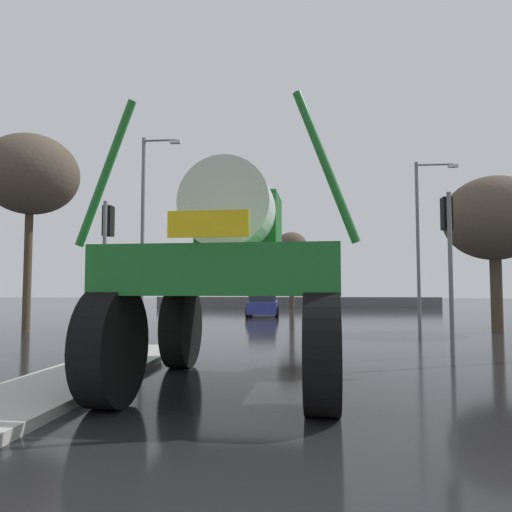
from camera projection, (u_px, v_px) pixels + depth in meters
ground_plane at (288, 328)px, 20.30m from camera, size 120.00×120.00×0.00m
median_island at (80, 377)px, 8.81m from camera, size 1.72×8.76×0.15m
oversize_sprayer at (236, 278)px, 8.46m from camera, size 4.02×5.34×4.41m
sedan_ahead at (263, 304)px, 29.18m from camera, size 1.99×4.16×1.52m
traffic_signal_near_left at (107, 242)px, 13.26m from camera, size 0.24×0.54×4.06m
traffic_signal_near_right at (448, 236)px, 12.38m from camera, size 0.24×0.54×4.14m
streetlight_far_left at (145, 220)px, 23.20m from camera, size 1.90×0.24×8.99m
streetlight_far_right at (421, 231)px, 25.77m from camera, size 2.26×0.24×8.46m
bare_tree_left at (30, 175)px, 18.81m from camera, size 3.67×3.67×7.67m
bare_tree_right at (494, 219)px, 18.80m from camera, size 3.85×3.85×6.05m
bare_tree_far_center at (292, 247)px, 39.58m from camera, size 2.48×2.48×6.26m
roadside_barrier at (295, 302)px, 41.78m from camera, size 24.59×0.24×0.90m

